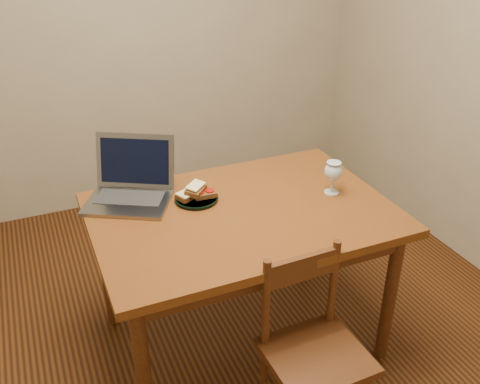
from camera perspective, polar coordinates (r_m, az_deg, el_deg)
name	(u,v)px	position (r m, az deg, el deg)	size (l,w,h in m)	color
floor	(225,335)	(2.81, -1.65, -15.05)	(3.20, 3.20, 0.02)	black
back_wall	(128,14)	(3.64, -11.88, 18.04)	(3.20, 0.02, 2.60)	gray
table	(242,227)	(2.39, 0.25, -3.74)	(1.30, 0.90, 0.74)	#44200B
chair	(314,344)	(2.16, 7.92, -15.72)	(0.38, 0.37, 0.40)	#3B190C
plate	(196,199)	(2.42, -4.66, -0.71)	(0.20, 0.20, 0.02)	black
sandwich_cheese	(189,194)	(2.41, -5.50, -0.24)	(0.11, 0.06, 0.03)	#381E0C
sandwich_tomato	(205,193)	(2.41, -3.76, -0.14)	(0.10, 0.06, 0.03)	#381E0C
sandwich_top	(196,189)	(2.40, -4.74, 0.34)	(0.11, 0.06, 0.03)	#381E0C
milk_glass	(333,178)	(2.48, 9.86, 1.53)	(0.08, 0.08, 0.16)	white
laptop	(131,183)	(2.47, -11.53, 0.99)	(0.48, 0.47, 0.26)	slate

